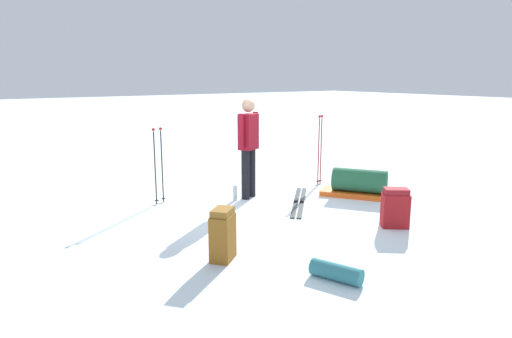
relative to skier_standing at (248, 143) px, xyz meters
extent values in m
plane|color=white|center=(0.42, 0.84, -0.95)|extent=(80.00, 80.00, 0.00)
cylinder|color=black|center=(-0.09, -0.04, -0.53)|extent=(0.14, 0.14, 0.85)
cylinder|color=black|center=(0.09, 0.04, -0.53)|extent=(0.14, 0.14, 0.85)
cube|color=maroon|center=(0.00, 0.00, 0.20)|extent=(0.40, 0.35, 0.60)
cylinder|color=maroon|center=(-0.22, -0.11, 0.23)|extent=(0.09, 0.09, 0.58)
cylinder|color=maroon|center=(0.22, 0.11, 0.23)|extent=(0.09, 0.09, 0.58)
sphere|color=tan|center=(0.00, 0.00, 0.64)|extent=(0.22, 0.22, 0.22)
cube|color=#212828|center=(-0.49, 0.70, -0.94)|extent=(1.29, 1.39, 0.02)
cube|color=black|center=(-0.49, 0.70, -0.92)|extent=(0.14, 0.15, 0.03)
cube|color=#212828|center=(-0.57, 0.76, -0.94)|extent=(1.29, 1.39, 0.02)
cube|color=black|center=(-0.57, 0.76, -0.92)|extent=(0.14, 0.15, 0.03)
cube|color=brown|center=(1.74, 2.10, -0.69)|extent=(0.39, 0.38, 0.53)
cube|color=brown|center=(1.74, 2.10, -0.38)|extent=(0.35, 0.34, 0.08)
cube|color=maroon|center=(-0.83, 2.45, -0.72)|extent=(0.43, 0.41, 0.48)
cube|color=maroon|center=(-0.83, 2.45, -0.44)|extent=(0.39, 0.37, 0.08)
cylinder|color=maroon|center=(-1.74, -0.08, -0.31)|extent=(0.02, 0.02, 1.29)
sphere|color=#A51919|center=(-1.74, -0.08, 0.36)|extent=(0.05, 0.05, 0.05)
cylinder|color=black|center=(-1.74, -0.08, -0.89)|extent=(0.07, 0.07, 0.01)
cylinder|color=maroon|center=(-1.65, -0.06, -0.31)|extent=(0.02, 0.02, 1.29)
sphere|color=#A51919|center=(-1.65, -0.06, 0.36)|extent=(0.05, 0.05, 0.05)
cylinder|color=black|center=(-1.65, -0.06, -0.89)|extent=(0.07, 0.07, 0.01)
cylinder|color=black|center=(1.34, -0.56, -0.35)|extent=(0.02, 0.02, 1.20)
sphere|color=#A51919|center=(1.34, -0.56, 0.28)|extent=(0.05, 0.05, 0.05)
cylinder|color=black|center=(1.34, -0.56, -0.89)|extent=(0.07, 0.07, 0.01)
cylinder|color=black|center=(1.48, -0.52, -0.35)|extent=(0.02, 0.02, 1.20)
sphere|color=#A51919|center=(1.48, -0.52, 0.28)|extent=(0.05, 0.05, 0.05)
cylinder|color=black|center=(1.48, -0.52, -0.89)|extent=(0.07, 0.07, 0.01)
cube|color=#E25A19|center=(-1.63, 1.04, -0.91)|extent=(1.12, 1.34, 0.09)
cylinder|color=#205C3C|center=(-1.63, 1.04, -0.66)|extent=(0.85, 0.98, 0.40)
cylinder|color=teal|center=(1.04, 3.23, -0.86)|extent=(0.37, 0.58, 0.18)
cylinder|color=#ADBBBC|center=(0.29, 0.03, -0.82)|extent=(0.07, 0.07, 0.26)
camera|label=1|loc=(4.21, 6.40, 1.14)|focal=31.98mm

